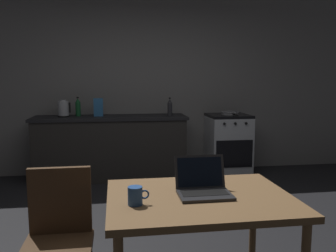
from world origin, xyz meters
name	(u,v)px	position (x,y,z in m)	size (l,w,h in m)	color
ground_plane	(174,247)	(0.00, 0.00, 0.00)	(12.00, 12.00, 0.00)	black
back_wall	(165,83)	(0.30, 2.61, 1.37)	(6.40, 0.10, 2.73)	gray
kitchen_counter	(111,147)	(-0.54, 2.26, 0.45)	(2.16, 0.64, 0.90)	#282623
stove_oven	(228,144)	(1.21, 2.26, 0.45)	(0.60, 0.62, 0.90)	#B7BABF
dining_table	(200,207)	(0.03, -0.78, 0.64)	(1.12, 0.84, 0.72)	brown
chair	(59,233)	(-0.82, -0.71, 0.51)	(0.40, 0.40, 0.88)	#4C331E
laptop	(203,187)	(0.05, -0.76, 0.76)	(0.32, 0.29, 0.22)	#232326
electric_kettle	(63,109)	(-1.18, 2.26, 1.01)	(0.17, 0.15, 0.24)	black
bottle	(170,107)	(0.31, 2.21, 1.02)	(0.07, 0.07, 0.26)	#2D2D33
frying_pan	(230,113)	(1.22, 2.23, 0.92)	(0.27, 0.44, 0.05)	gray
coffee_mug	(135,196)	(-0.37, -0.88, 0.77)	(0.12, 0.08, 0.10)	#264C8C
cereal_box	(98,107)	(-0.71, 2.28, 1.03)	(0.13, 0.05, 0.26)	#3372B2
bottle_b	(78,107)	(-0.99, 2.34, 1.03)	(0.07, 0.07, 0.27)	#19592D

